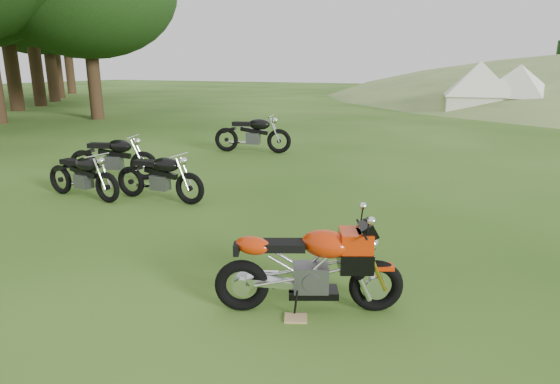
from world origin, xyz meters
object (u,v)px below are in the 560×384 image
at_px(vintage_moto_b, 82,174).
at_px(vintage_moto_c, 113,156).
at_px(tent_left, 479,87).
at_px(sport_motorcycle, 309,261).
at_px(vintage_moto_a, 159,175).
at_px(vintage_moto_d, 252,133).
at_px(plywood_board, 296,318).
at_px(tent_mid, 518,89).

distance_m(vintage_moto_b, vintage_moto_c, 1.51).
distance_m(vintage_moto_c, tent_left, 19.46).
bearing_deg(sport_motorcycle, vintage_moto_a, 122.24).
bearing_deg(tent_left, vintage_moto_d, -116.52).
bearing_deg(sport_motorcycle, vintage_moto_d, 97.13).
bearing_deg(plywood_board, tent_mid, 84.42).
distance_m(vintage_moto_b, tent_left, 20.60).
distance_m(sport_motorcycle, tent_left, 21.86).
bearing_deg(vintage_moto_a, vintage_moto_c, 152.65).
height_order(plywood_board, vintage_moto_d, vintage_moto_d).
height_order(plywood_board, tent_left, tent_left).
height_order(vintage_moto_d, tent_left, tent_left).
relative_size(tent_left, tent_mid, 1.04).
xyz_separation_m(vintage_moto_b, tent_left, (5.52, 19.83, 0.85)).
distance_m(plywood_board, tent_left, 22.10).
bearing_deg(sport_motorcycle, vintage_moto_b, 133.87).
bearing_deg(vintage_moto_d, vintage_moto_b, -110.37).
bearing_deg(tent_mid, vintage_moto_d, -98.96).
bearing_deg(plywood_board, vintage_moto_c, 147.92).
distance_m(sport_motorcycle, vintage_moto_b, 5.55).
distance_m(vintage_moto_a, vintage_moto_d, 5.00).
xyz_separation_m(sport_motorcycle, vintage_moto_b, (-5.18, 2.01, -0.07)).
relative_size(vintage_moto_d, tent_mid, 0.72).
xyz_separation_m(vintage_moto_a, tent_mid, (5.94, 19.41, 0.78)).
xyz_separation_m(vintage_moto_a, vintage_moto_b, (-1.35, -0.46, -0.01)).
height_order(vintage_moto_c, vintage_moto_d, vintage_moto_d).
bearing_deg(tent_left, plywood_board, -98.52).
bearing_deg(sport_motorcycle, tent_left, 64.22).
xyz_separation_m(vintage_moto_b, vintage_moto_d, (0.55, 5.39, 0.10)).
xyz_separation_m(vintage_moto_a, vintage_moto_d, (-0.80, 4.93, 0.08)).
relative_size(sport_motorcycle, vintage_moto_b, 1.02).
height_order(sport_motorcycle, tent_mid, tent_mid).
relative_size(plywood_board, vintage_moto_c, 0.11).
distance_m(plywood_board, vintage_moto_b, 5.61).
height_order(sport_motorcycle, vintage_moto_c, sport_motorcycle).
bearing_deg(vintage_moto_d, sport_motorcycle, -72.59).
bearing_deg(plywood_board, sport_motorcycle, 78.02).
bearing_deg(vintage_moto_d, plywood_board, -73.56).
xyz_separation_m(vintage_moto_c, vintage_moto_d, (1.16, 4.02, 0.05)).
distance_m(vintage_moto_a, tent_left, 19.83).
bearing_deg(vintage_moto_a, tent_mid, 70.62).
xyz_separation_m(vintage_moto_a, tent_left, (4.17, 19.37, 0.83)).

